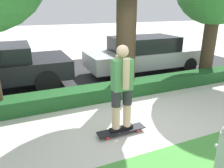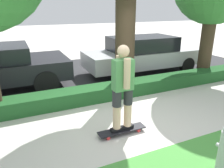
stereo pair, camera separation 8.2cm
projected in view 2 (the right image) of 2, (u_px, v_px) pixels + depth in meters
name	position (u px, v px, depth m)	size (l,w,h in m)	color
ground_plane	(128.00, 125.00, 4.79)	(60.00, 60.00, 0.00)	beige
street_asphalt	(76.00, 74.00, 8.39)	(15.44, 5.00, 0.01)	#2D2D30
hedge_row	(101.00, 93.00, 6.10)	(15.44, 0.60, 0.39)	#1E5123
skateboard	(122.00, 130.00, 4.45)	(1.01, 0.24, 0.09)	black
skater_person	(123.00, 87.00, 4.14)	(0.50, 0.44, 1.72)	black
parked_car_middle	(144.00, 54.00, 8.52)	(4.74, 1.79, 1.40)	#B7B7BC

